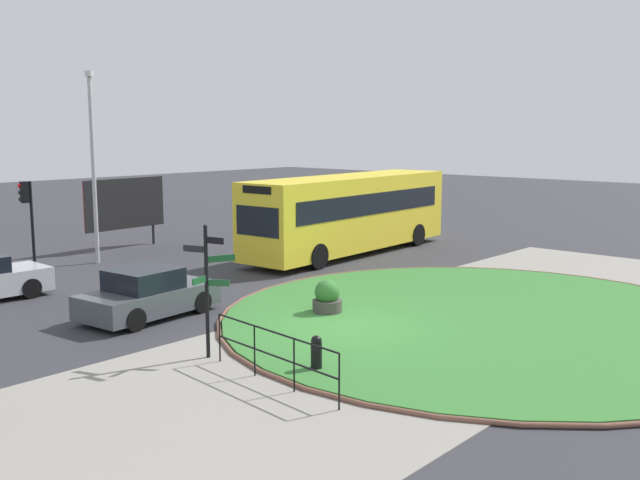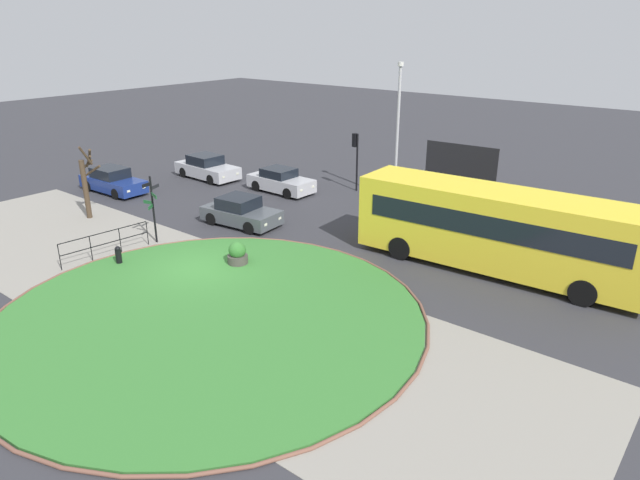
{
  "view_description": "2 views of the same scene",
  "coord_description": "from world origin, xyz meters",
  "px_view_note": "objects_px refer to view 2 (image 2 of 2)",
  "views": [
    {
      "loc": [
        -14.34,
        -11.89,
        5.27
      ],
      "look_at": [
        3.36,
        3.86,
        1.64
      ],
      "focal_mm": 40.52,
      "sensor_mm": 36.0,
      "label": 1
    },
    {
      "loc": [
        17.01,
        -13.39,
        9.49
      ],
      "look_at": [
        3.02,
        4.12,
        0.81
      ],
      "focal_mm": 31.76,
      "sensor_mm": 36.0,
      "label": 2
    }
  ],
  "objects_px": {
    "traffic_light_near": "(356,149)",
    "lamppost_tall": "(398,128)",
    "car_far_lane": "(113,181)",
    "planter_near_signpost": "(237,255)",
    "bus_yellow": "(497,229)",
    "car_near_lane": "(241,212)",
    "bollard_foreground": "(118,255)",
    "car_trailing": "(207,168)",
    "billboard_left": "(461,165)",
    "signpost_directional": "(153,205)",
    "street_tree_bare": "(86,182)",
    "car_oncoming": "(281,181)"
  },
  "relations": [
    {
      "from": "car_oncoming",
      "to": "traffic_light_near",
      "type": "distance_m",
      "value": 4.81
    },
    {
      "from": "traffic_light_near",
      "to": "billboard_left",
      "type": "xyz_separation_m",
      "value": [
        5.62,
        2.3,
        -0.54
      ]
    },
    {
      "from": "car_far_lane",
      "to": "billboard_left",
      "type": "relative_size",
      "value": 1.07
    },
    {
      "from": "car_near_lane",
      "to": "car_trailing",
      "type": "relative_size",
      "value": 0.89
    },
    {
      "from": "traffic_light_near",
      "to": "lamppost_tall",
      "type": "xyz_separation_m",
      "value": [
        2.77,
        0.0,
        1.54
      ]
    },
    {
      "from": "signpost_directional",
      "to": "traffic_light_near",
      "type": "xyz_separation_m",
      "value": [
        2.08,
        12.76,
        0.67
      ]
    },
    {
      "from": "car_far_lane",
      "to": "planter_near_signpost",
      "type": "xyz_separation_m",
      "value": [
        13.68,
        -2.93,
        -0.2
      ]
    },
    {
      "from": "signpost_directional",
      "to": "bus_yellow",
      "type": "height_order",
      "value": "bus_yellow"
    },
    {
      "from": "bus_yellow",
      "to": "car_near_lane",
      "type": "relative_size",
      "value": 2.82
    },
    {
      "from": "signpost_directional",
      "to": "planter_near_signpost",
      "type": "height_order",
      "value": "signpost_directional"
    },
    {
      "from": "signpost_directional",
      "to": "bollard_foreground",
      "type": "distance_m",
      "value": 3.03
    },
    {
      "from": "traffic_light_near",
      "to": "street_tree_bare",
      "type": "relative_size",
      "value": 0.89
    },
    {
      "from": "signpost_directional",
      "to": "billboard_left",
      "type": "bearing_deg",
      "value": 62.93
    },
    {
      "from": "bus_yellow",
      "to": "car_oncoming",
      "type": "distance_m",
      "value": 14.78
    },
    {
      "from": "bus_yellow",
      "to": "car_far_lane",
      "type": "xyz_separation_m",
      "value": [
        -22.17,
        -3.24,
        -1.11
      ]
    },
    {
      "from": "traffic_light_near",
      "to": "bus_yellow",
      "type": "bearing_deg",
      "value": 162.04
    },
    {
      "from": "lamppost_tall",
      "to": "planter_near_signpost",
      "type": "relative_size",
      "value": 7.24
    },
    {
      "from": "signpost_directional",
      "to": "car_far_lane",
      "type": "relative_size",
      "value": 0.7
    },
    {
      "from": "billboard_left",
      "to": "street_tree_bare",
      "type": "distance_m",
      "value": 20.04
    },
    {
      "from": "car_oncoming",
      "to": "billboard_left",
      "type": "relative_size",
      "value": 0.99
    },
    {
      "from": "car_near_lane",
      "to": "lamppost_tall",
      "type": "height_order",
      "value": "lamppost_tall"
    },
    {
      "from": "billboard_left",
      "to": "signpost_directional",
      "type": "bearing_deg",
      "value": -120.29
    },
    {
      "from": "car_trailing",
      "to": "car_near_lane",
      "type": "bearing_deg",
      "value": -28.48
    },
    {
      "from": "car_oncoming",
      "to": "street_tree_bare",
      "type": "distance_m",
      "value": 10.68
    },
    {
      "from": "car_oncoming",
      "to": "billboard_left",
      "type": "xyz_separation_m",
      "value": [
        8.84,
        5.36,
        1.32
      ]
    },
    {
      "from": "bus_yellow",
      "to": "street_tree_bare",
      "type": "bearing_deg",
      "value": 16.17
    },
    {
      "from": "bus_yellow",
      "to": "traffic_light_near",
      "type": "bearing_deg",
      "value": -31.54
    },
    {
      "from": "car_near_lane",
      "to": "street_tree_bare",
      "type": "relative_size",
      "value": 1.07
    },
    {
      "from": "bus_yellow",
      "to": "bollard_foreground",
      "type": "bearing_deg",
      "value": 33.59
    },
    {
      "from": "car_oncoming",
      "to": "planter_near_signpost",
      "type": "distance_m",
      "value": 10.92
    },
    {
      "from": "car_near_lane",
      "to": "bus_yellow",
      "type": "bearing_deg",
      "value": 6.48
    },
    {
      "from": "car_trailing",
      "to": "planter_near_signpost",
      "type": "bearing_deg",
      "value": -33.55
    },
    {
      "from": "car_near_lane",
      "to": "traffic_light_near",
      "type": "relative_size",
      "value": 1.2
    },
    {
      "from": "bus_yellow",
      "to": "traffic_light_near",
      "type": "xyz_separation_m",
      "value": [
        -11.2,
        6.05,
        0.72
      ]
    },
    {
      "from": "traffic_light_near",
      "to": "planter_near_signpost",
      "type": "bearing_deg",
      "value": 112.94
    },
    {
      "from": "traffic_light_near",
      "to": "street_tree_bare",
      "type": "height_order",
      "value": "street_tree_bare"
    },
    {
      "from": "car_trailing",
      "to": "bollard_foreground",
      "type": "bearing_deg",
      "value": -53.38
    },
    {
      "from": "signpost_directional",
      "to": "car_near_lane",
      "type": "relative_size",
      "value": 0.77
    },
    {
      "from": "car_near_lane",
      "to": "traffic_light_near",
      "type": "xyz_separation_m",
      "value": [
        0.86,
        8.59,
        1.86
      ]
    },
    {
      "from": "bus_yellow",
      "to": "car_far_lane",
      "type": "bearing_deg",
      "value": 5.16
    },
    {
      "from": "traffic_light_near",
      "to": "planter_near_signpost",
      "type": "distance_m",
      "value": 12.68
    },
    {
      "from": "bollard_foreground",
      "to": "planter_near_signpost",
      "type": "bearing_deg",
      "value": 38.34
    },
    {
      "from": "billboard_left",
      "to": "street_tree_bare",
      "type": "relative_size",
      "value": 1.1
    },
    {
      "from": "car_far_lane",
      "to": "car_trailing",
      "type": "relative_size",
      "value": 0.98
    },
    {
      "from": "car_far_lane",
      "to": "traffic_light_near",
      "type": "relative_size",
      "value": 1.32
    },
    {
      "from": "traffic_light_near",
      "to": "lamppost_tall",
      "type": "distance_m",
      "value": 3.17
    },
    {
      "from": "car_far_lane",
      "to": "car_trailing",
      "type": "distance_m",
      "value": 5.93
    },
    {
      "from": "car_oncoming",
      "to": "car_far_lane",
      "type": "bearing_deg",
      "value": -140.19
    },
    {
      "from": "signpost_directional",
      "to": "car_oncoming",
      "type": "relative_size",
      "value": 0.76
    },
    {
      "from": "traffic_light_near",
      "to": "car_near_lane",
      "type": "bearing_deg",
      "value": 94.74
    }
  ]
}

